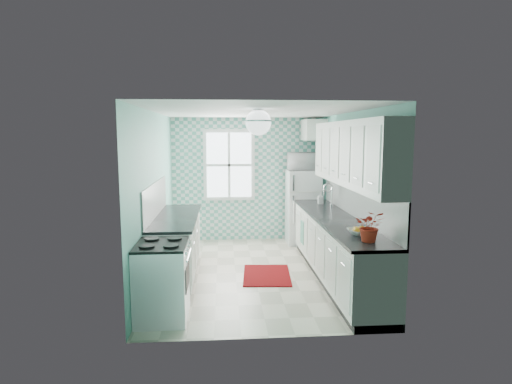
{
  "coord_description": "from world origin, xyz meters",
  "views": [
    {
      "loc": [
        -0.47,
        -6.5,
        2.16
      ],
      "look_at": [
        0.05,
        0.25,
        1.25
      ],
      "focal_mm": 30.0,
      "sensor_mm": 36.0,
      "label": 1
    }
  ],
  "objects": [
    {
      "name": "wall_left",
      "position": [
        -1.51,
        0.0,
        1.25
      ],
      "size": [
        0.02,
        4.4,
        2.5
      ],
      "primitive_type": "cube",
      "color": "#75C9B7",
      "rests_on": "floor"
    },
    {
      "name": "upper_cabinet_fridge",
      "position": [
        1.3,
        1.83,
        2.25
      ],
      "size": [
        0.4,
        0.74,
        0.4
      ],
      "primitive_type": "cube",
      "color": "white",
      "rests_on": "wall_right"
    },
    {
      "name": "backsplash_right",
      "position": [
        1.49,
        -0.4,
        1.2
      ],
      "size": [
        0.02,
        3.6,
        0.51
      ],
      "primitive_type": "cube",
      "color": "white",
      "rests_on": "wall_right"
    },
    {
      "name": "soap_bottle",
      "position": [
        1.25,
        0.89,
        1.04
      ],
      "size": [
        0.09,
        0.09,
        0.2
      ],
      "primitive_type": "imported",
      "rotation": [
        0.0,
        0.0,
        -0.01
      ],
      "color": "#819DAC",
      "rests_on": "countertop_right"
    },
    {
      "name": "upper_cabinets_right",
      "position": [
        1.33,
        -0.6,
        1.9
      ],
      "size": [
        0.33,
        3.2,
        0.9
      ],
      "primitive_type": "cube",
      "color": "white",
      "rests_on": "wall_right"
    },
    {
      "name": "rug",
      "position": [
        0.18,
        -0.16,
        0.01
      ],
      "size": [
        0.79,
        1.07,
        0.02
      ],
      "primitive_type": "cube",
      "rotation": [
        0.0,
        0.0,
        -0.08
      ],
      "color": "maroon",
      "rests_on": "floor"
    },
    {
      "name": "stove",
      "position": [
        -1.2,
        -1.58,
        0.47
      ],
      "size": [
        0.59,
        0.74,
        0.89
      ],
      "rotation": [
        0.0,
        0.0,
        -0.06
      ],
      "color": "white",
      "rests_on": "floor"
    },
    {
      "name": "potted_plant",
      "position": [
        1.2,
        -1.83,
        1.12
      ],
      "size": [
        0.4,
        0.37,
        0.37
      ],
      "primitive_type": "imported",
      "rotation": [
        0.0,
        0.0,
        -0.32
      ],
      "color": "red",
      "rests_on": "countertop_right"
    },
    {
      "name": "ceiling",
      "position": [
        0.0,
        0.0,
        2.51
      ],
      "size": [
        3.0,
        4.4,
        0.02
      ],
      "primitive_type": "cube",
      "color": "white",
      "rests_on": "wall_back"
    },
    {
      "name": "ceiling_light",
      "position": [
        0.0,
        -0.8,
        2.32
      ],
      "size": [
        0.34,
        0.34,
        0.35
      ],
      "color": "silver",
      "rests_on": "ceiling"
    },
    {
      "name": "wall_front",
      "position": [
        0.0,
        -2.21,
        1.25
      ],
      "size": [
        3.0,
        0.02,
        2.5
      ],
      "primitive_type": "cube",
      "color": "#75C9B7",
      "rests_on": "floor"
    },
    {
      "name": "fridge",
      "position": [
        1.11,
        1.81,
        0.73
      ],
      "size": [
        0.64,
        0.64,
        1.47
      ],
      "rotation": [
        0.0,
        0.0,
        0.03
      ],
      "color": "white",
      "rests_on": "floor"
    },
    {
      "name": "countertop_right",
      "position": [
        1.19,
        -0.4,
        0.92
      ],
      "size": [
        0.63,
        3.6,
        0.04
      ],
      "primitive_type": "cube",
      "color": "black",
      "rests_on": "base_cabinets_right"
    },
    {
      "name": "countertop_left",
      "position": [
        -1.19,
        -0.07,
        0.92
      ],
      "size": [
        0.63,
        2.15,
        0.04
      ],
      "primitive_type": "cube",
      "color": "black",
      "rests_on": "base_cabinets_left"
    },
    {
      "name": "base_cabinets_left",
      "position": [
        -1.2,
        -0.07,
        0.45
      ],
      "size": [
        0.6,
        2.15,
        0.9
      ],
      "primitive_type": "cube",
      "color": "white",
      "rests_on": "floor"
    },
    {
      "name": "backsplash_left",
      "position": [
        -1.49,
        -0.07,
        1.2
      ],
      "size": [
        0.02,
        2.15,
        0.51
      ],
      "primitive_type": "cube",
      "color": "white",
      "rests_on": "wall_left"
    },
    {
      "name": "floor",
      "position": [
        0.0,
        0.0,
        -0.01
      ],
      "size": [
        3.0,
        4.4,
        0.02
      ],
      "primitive_type": "cube",
      "color": "beige",
      "rests_on": "ground"
    },
    {
      "name": "accent_wall",
      "position": [
        0.0,
        2.19,
        1.25
      ],
      "size": [
        3.0,
        0.01,
        2.5
      ],
      "primitive_type": "cube",
      "color": "#5AAB9B",
      "rests_on": "wall_back"
    },
    {
      "name": "wall_back",
      "position": [
        0.0,
        2.21,
        1.25
      ],
      "size": [
        3.0,
        0.02,
        2.5
      ],
      "primitive_type": "cube",
      "color": "#75C9B7",
      "rests_on": "floor"
    },
    {
      "name": "base_cabinets_right",
      "position": [
        1.2,
        -0.4,
        0.45
      ],
      "size": [
        0.6,
        3.6,
        0.9
      ],
      "primitive_type": "cube",
      "color": "white",
      "rests_on": "floor"
    },
    {
      "name": "fruit_bowl",
      "position": [
        1.2,
        -1.49,
        0.98
      ],
      "size": [
        0.35,
        0.35,
        0.07
      ],
      "primitive_type": "imported",
      "rotation": [
        0.0,
        0.0,
        0.2
      ],
      "color": "white",
      "rests_on": "countertop_right"
    },
    {
      "name": "microwave",
      "position": [
        1.11,
        1.81,
        1.64
      ],
      "size": [
        0.63,
        0.44,
        0.34
      ],
      "primitive_type": "imported",
      "rotation": [
        0.0,
        0.0,
        3.11
      ],
      "color": "white",
      "rests_on": "fridge"
    },
    {
      "name": "wall_right",
      "position": [
        1.51,
        0.0,
        1.25
      ],
      "size": [
        0.02,
        4.4,
        2.5
      ],
      "primitive_type": "cube",
      "color": "#75C9B7",
      "rests_on": "floor"
    },
    {
      "name": "dish_towel",
      "position": [
        0.89,
        0.67,
        0.48
      ],
      "size": [
        0.1,
        0.25,
        0.39
      ],
      "primitive_type": "cube",
      "rotation": [
        0.0,
        0.0,
        -0.34
      ],
      "color": "teal",
      "rests_on": "base_cabinets_right"
    },
    {
      "name": "window",
      "position": [
        -0.35,
        2.16,
        1.55
      ],
      "size": [
        1.04,
        0.05,
        1.44
      ],
      "color": "white",
      "rests_on": "wall_back"
    },
    {
      "name": "sink",
      "position": [
        1.2,
        0.57,
        0.93
      ],
      "size": [
        0.47,
        0.4,
        0.53
      ],
      "rotation": [
        0.0,
        0.0,
        0.03
      ],
      "color": "silver",
      "rests_on": "countertop_right"
    }
  ]
}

